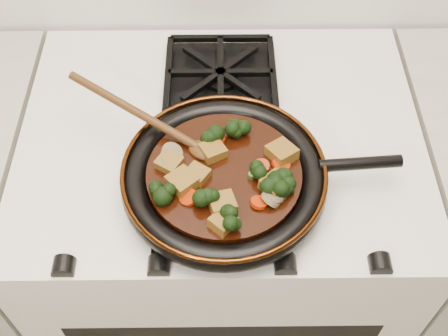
{
  "coord_description": "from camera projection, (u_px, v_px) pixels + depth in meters",
  "views": [
    {
      "loc": [
        -0.0,
        1.0,
        1.71
      ],
      "look_at": [
        0.0,
        1.55,
        0.97
      ],
      "focal_mm": 45.0,
      "sensor_mm": 36.0,
      "label": 1
    }
  ],
  "objects": [
    {
      "name": "tofu_cube_6",
      "position": [
        222.0,
        204.0,
        0.88
      ],
      "size": [
        0.05,
        0.05,
        0.03
      ],
      "primitive_type": "cube",
      "rotation": [
        0.06,
        0.06,
        1.86
      ],
      "color": "brown",
      "rests_on": "braising_sauce"
    },
    {
      "name": "braising_sauce",
      "position": [
        224.0,
        176.0,
        0.94
      ],
      "size": [
        0.26,
        0.26,
        0.02
      ],
      "primitive_type": "cylinder",
      "color": "black",
      "rests_on": "skillet"
    },
    {
      "name": "mushroom_slice_0",
      "position": [
        271.0,
        200.0,
        0.89
      ],
      "size": [
        0.04,
        0.04,
        0.03
      ],
      "primitive_type": "cylinder",
      "rotation": [
        0.82,
        0.0,
        2.19
      ],
      "color": "olive",
      "rests_on": "braising_sauce"
    },
    {
      "name": "tofu_cube_4",
      "position": [
        223.0,
        222.0,
        0.86
      ],
      "size": [
        0.05,
        0.05,
        0.02
      ],
      "primitive_type": "cube",
      "rotation": [
        -0.01,
        0.12,
        0.84
      ],
      "color": "brown",
      "rests_on": "braising_sauce"
    },
    {
      "name": "tofu_cube_3",
      "position": [
        169.0,
        163.0,
        0.93
      ],
      "size": [
        0.05,
        0.05,
        0.02
      ],
      "primitive_type": "cube",
      "rotation": [
        -0.03,
        -0.01,
        2.59
      ],
      "color": "brown",
      "rests_on": "braising_sauce"
    },
    {
      "name": "tofu_cube_7",
      "position": [
        182.0,
        182.0,
        0.91
      ],
      "size": [
        0.06,
        0.06,
        0.03
      ],
      "primitive_type": "cube",
      "rotation": [
        0.04,
        0.05,
        2.3
      ],
      "color": "brown",
      "rests_on": "braising_sauce"
    },
    {
      "name": "tofu_cube_0",
      "position": [
        198.0,
        174.0,
        0.92
      ],
      "size": [
        0.05,
        0.05,
        0.02
      ],
      "primitive_type": "cube",
      "rotation": [
        0.01,
        0.01,
        2.54
      ],
      "color": "brown",
      "rests_on": "braising_sauce"
    },
    {
      "name": "broccoli_floret_1",
      "position": [
        210.0,
        134.0,
        0.96
      ],
      "size": [
        0.08,
        0.08,
        0.07
      ],
      "primitive_type": null,
      "rotation": [
        0.08,
        -0.12,
        0.24
      ],
      "color": "black",
      "rests_on": "braising_sauce"
    },
    {
      "name": "broccoli_floret_4",
      "position": [
        277.0,
        188.0,
        0.9
      ],
      "size": [
        0.09,
        0.08,
        0.07
      ],
      "primitive_type": null,
      "rotation": [
        0.24,
        0.24,
        1.14
      ],
      "color": "black",
      "rests_on": "braising_sauce"
    },
    {
      "name": "broccoli_floret_6",
      "position": [
        162.0,
        193.0,
        0.89
      ],
      "size": [
        0.09,
        0.09,
        0.07
      ],
      "primitive_type": null,
      "rotation": [
        0.23,
        -0.23,
        2.03
      ],
      "color": "black",
      "rests_on": "braising_sauce"
    },
    {
      "name": "broccoli_floret_7",
      "position": [
        280.0,
        184.0,
        0.9
      ],
      "size": [
        0.09,
        0.08,
        0.07
      ],
      "primitive_type": null,
      "rotation": [
        0.24,
        -0.07,
        2.0
      ],
      "color": "black",
      "rests_on": "braising_sauce"
    },
    {
      "name": "mushroom_slice_2",
      "position": [
        273.0,
        196.0,
        0.89
      ],
      "size": [
        0.04,
        0.04,
        0.03
      ],
      "primitive_type": "cylinder",
      "rotation": [
        0.73,
        0.0,
        2.75
      ],
      "color": "olive",
      "rests_on": "braising_sauce"
    },
    {
      "name": "carrot_coin_3",
      "position": [
        218.0,
        138.0,
        0.97
      ],
      "size": [
        0.03,
        0.03,
        0.02
      ],
      "primitive_type": "cylinder",
      "rotation": [
        0.29,
        -0.25,
        0.0
      ],
      "color": "#B02804",
      "rests_on": "braising_sauce"
    },
    {
      "name": "carrot_coin_4",
      "position": [
        189.0,
        197.0,
        0.89
      ],
      "size": [
        0.03,
        0.03,
        0.02
      ],
      "primitive_type": "cylinder",
      "rotation": [
        0.1,
        -0.33,
        0.0
      ],
      "color": "#B02804",
      "rests_on": "braising_sauce"
    },
    {
      "name": "skillet",
      "position": [
        225.0,
        177.0,
        0.94
      ],
      "size": [
        0.47,
        0.35,
        0.05
      ],
      "rotation": [
        0.0,
        0.0,
        0.07
      ],
      "color": "black",
      "rests_on": "burner_grate_front"
    },
    {
      "name": "tofu_cube_1",
      "position": [
        282.0,
        153.0,
        0.94
      ],
      "size": [
        0.06,
        0.06,
        0.03
      ],
      "primitive_type": "cube",
      "rotation": [
        -0.12,
        0.07,
        0.62
      ],
      "color": "brown",
      "rests_on": "braising_sauce"
    },
    {
      "name": "carrot_coin_2",
      "position": [
        259.0,
        203.0,
        0.89
      ],
      "size": [
        0.03,
        0.03,
        0.02
      ],
      "primitive_type": "cylinder",
      "rotation": [
        -0.22,
        0.16,
        0.0
      ],
      "color": "#B02804",
      "rests_on": "braising_sauce"
    },
    {
      "name": "broccoli_floret_3",
      "position": [
        207.0,
        196.0,
        0.89
      ],
      "size": [
        0.08,
        0.08,
        0.07
      ],
      "primitive_type": null,
      "rotation": [
        -0.23,
        -0.13,
        1.94
      ],
      "color": "black",
      "rests_on": "braising_sauce"
    },
    {
      "name": "broccoli_floret_0",
      "position": [
        251.0,
        174.0,
        0.91
      ],
      "size": [
        0.06,
        0.06,
        0.05
      ],
      "primitive_type": null,
      "rotation": [
        0.04,
        -0.05,
        1.73
      ],
      "color": "black",
      "rests_on": "braising_sauce"
    },
    {
      "name": "stove",
      "position": [
        222.0,
        249.0,
        1.42
      ],
      "size": [
        0.76,
        0.6,
        0.9
      ],
      "primitive_type": "cube",
      "color": "white",
      "rests_on": "ground"
    },
    {
      "name": "carrot_coin_0",
      "position": [
        261.0,
        167.0,
        0.93
      ],
      "size": [
        0.03,
        0.03,
        0.02
      ],
      "primitive_type": "cylinder",
      "rotation": [
        0.14,
        -0.18,
        0.0
      ],
      "color": "#B02804",
      "rests_on": "braising_sauce"
    },
    {
      "name": "mushroom_slice_3",
      "position": [
        172.0,
        153.0,
        0.95
      ],
      "size": [
        0.05,
        0.05,
        0.02
      ],
      "primitive_type": "cylinder",
      "rotation": [
        0.42,
        0.0,
        1.29
      ],
      "color": "olive",
      "rests_on": "braising_sauce"
    },
    {
      "name": "burner_grate_front",
      "position": [
        222.0,
        190.0,
        0.96
      ],
      "size": [
        0.23,
        0.23,
        0.03
      ],
      "primitive_type": null,
      "color": "black",
      "rests_on": "stove"
    },
    {
      "name": "burner_grate_back",
      "position": [
        221.0,
        76.0,
        1.13
      ],
      "size": [
        0.23,
        0.23,
        0.03
      ],
      "primitive_type": null,
      "color": "black",
      "rests_on": "stove"
    },
    {
      "name": "wooden_spoon",
      "position": [
        163.0,
        127.0,
        0.96
      ],
      "size": [
        0.16,
        0.1,
        0.27
      ],
      "rotation": [
        0.0,
        0.0,
        2.64
      ],
      "color": "#4A2A0F",
      "rests_on": "braising_sauce"
    },
    {
      "name": "carrot_coin_1",
      "position": [
        281.0,
        164.0,
        0.93
      ],
      "size": [
        0.03,
        0.03,
        0.02
      ],
      "primitive_type": "cylinder",
      "rotation": [
        0.07,
        0.27,
        0.0
      ],
      "color": "#B02804",
      "rests_on": "braising_sauce"
    },
    {
      "name": "tofu_cube_5",
      "position": [
        274.0,
        185.0,
        0.9
      ],
      "size": [
        0.06,
        0.05,
        0.03
      ],
      "primitive_type": "cube",
      "rotation": [
        0.07,
        0.07,
        0.75
      ],
      "color": "brown",
      "rests_on": "braising_sauce"
    },
    {
      "name": "broccoli_floret_5",
      "position": [
        236.0,
        220.0,
        0.86
      ],
      "size": [
        0.09,
        0.08,
        0.07
      ],
      "primitive_type": null,
      "rotation": [
        -0.07,
        -0.25,
        0.56
      ],
      "color": "black",
      "rests_on": "braising_sauce"
    },
    {
      "name": "broccoli_floret_2",
      "position": [
        238.0,
        131.0,
        0.96
      ],
      "size": [
        0.08,
        0.07,
        0.07
      ],
      "primitive_type": null,
      "rotation": [
        0.17,
        0.01,
        1.83
      ],
      "color": "black",
      "rests_on": "braising_sauce"
    },
    {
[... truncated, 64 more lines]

